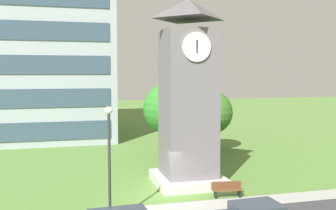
{
  "coord_description": "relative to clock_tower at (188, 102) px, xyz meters",
  "views": [
    {
      "loc": [
        -5.31,
        -21.53,
        7.22
      ],
      "look_at": [
        1.07,
        3.25,
        5.1
      ],
      "focal_mm": 41.62,
      "sensor_mm": 36.0,
      "label": 1
    }
  ],
  "objects": [
    {
      "name": "street_lamp",
      "position": [
        -5.64,
        -5.59,
        -1.83
      ],
      "size": [
        0.36,
        0.36,
        5.66
      ],
      "color": "#333338",
      "rests_on": "ground"
    },
    {
      "name": "kerb_strip",
      "position": [
        -2.15,
        -4.23,
        -5.35
      ],
      "size": [
        120.0,
        1.6,
        0.01
      ],
      "primitive_type": "cube",
      "color": "#9E9E99",
      "rests_on": "ground"
    },
    {
      "name": "tree_streetside",
      "position": [
        5.36,
        10.01,
        -1.79
      ],
      "size": [
        4.05,
        4.05,
        5.61
      ],
      "color": "#513823",
      "rests_on": "ground"
    },
    {
      "name": "ground_plane",
      "position": [
        -2.15,
        -2.25,
        -5.36
      ],
      "size": [
        160.0,
        160.0,
        0.0
      ],
      "primitive_type": "plane",
      "color": "#567F38"
    },
    {
      "name": "park_bench",
      "position": [
        1.41,
        -3.15,
        -4.9
      ],
      "size": [
        1.85,
        0.71,
        0.88
      ],
      "color": "brown",
      "rests_on": "ground"
    },
    {
      "name": "tree_near_tower",
      "position": [
        0.74,
        7.79,
        -1.14
      ],
      "size": [
        4.36,
        4.36,
        6.41
      ],
      "color": "#513823",
      "rests_on": "ground"
    },
    {
      "name": "office_building",
      "position": [
        -11.66,
        22.51,
        9.04
      ],
      "size": [
        18.02,
        14.81,
        28.8
      ],
      "color": "#9EA8B2",
      "rests_on": "ground"
    },
    {
      "name": "clock_tower",
      "position": [
        0.0,
        0.0,
        0.0
      ],
      "size": [
        4.31,
        4.31,
        11.87
      ],
      "color": "slate",
      "rests_on": "ground"
    }
  ]
}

